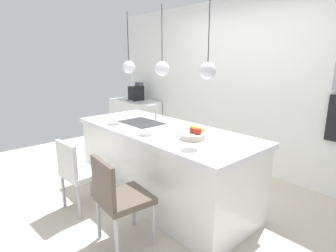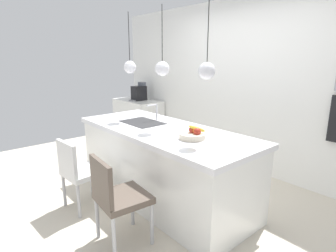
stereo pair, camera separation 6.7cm
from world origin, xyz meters
name	(u,v)px [view 2 (the right image)]	position (x,y,z in m)	size (l,w,h in m)	color
floor	(163,197)	(0.00, 0.00, 0.00)	(6.60, 6.60, 0.00)	beige
back_wall	(245,86)	(0.00, 1.65, 1.30)	(6.00, 0.10, 2.60)	white
kitchen_island	(163,164)	(0.00, 0.00, 0.45)	(2.42, 0.98, 0.90)	white
sink_basin	(142,123)	(-0.42, 0.00, 0.90)	(0.56, 0.40, 0.02)	#2D2D30
faucet	(155,110)	(-0.42, 0.21, 1.04)	(0.02, 0.17, 0.22)	silver
fruit_bowl	(193,134)	(0.54, -0.03, 0.95)	(0.27, 0.27, 0.15)	beige
side_counter	(138,119)	(-2.40, 1.28, 0.42)	(1.10, 0.60, 0.84)	white
coffee_machine	(139,93)	(-2.34, 1.28, 1.00)	(0.20, 0.35, 0.38)	black
chair_near	(79,170)	(-0.43, -0.89, 0.47)	(0.45, 0.45, 0.83)	silver
chair_middle	(117,195)	(0.42, -0.89, 0.50)	(0.49, 0.48, 0.87)	brown
pendant_light_left	(130,67)	(-0.67, 0.00, 1.60)	(0.16, 0.16, 0.76)	silver
pendant_light_center	(162,68)	(0.00, 0.00, 1.60)	(0.16, 0.16, 0.76)	silver
pendant_light_right	(207,71)	(0.67, 0.00, 1.60)	(0.16, 0.16, 0.76)	silver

